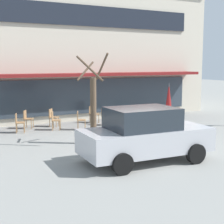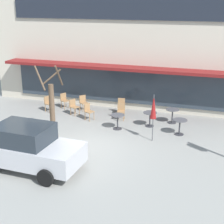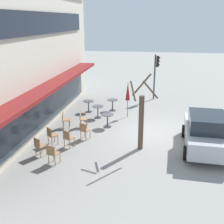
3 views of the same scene
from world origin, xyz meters
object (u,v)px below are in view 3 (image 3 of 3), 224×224
cafe_table_near_wall (113,103)px  cafe_table_streetside (98,110)px  cafe_chair_3 (82,118)px  cafe_table_by_tree (88,105)px  cafe_chair_0 (51,135)px  cafe_chair_1 (39,145)px  cafe_table_mid_patio (107,118)px  patio_umbrella_green_folded (128,92)px  cafe_chair_5 (84,130)px  street_tree (141,118)px  cafe_chair_4 (65,119)px  parked_sedan (206,132)px  traffic_light_pole (156,70)px  cafe_chair_2 (53,153)px  cafe_chair_6 (68,137)px

cafe_table_near_wall → cafe_table_streetside: bearing=157.5°
cafe_table_streetside → cafe_chair_3: (-1.70, 0.53, 0.01)m
cafe_table_by_tree → cafe_chair_0: cafe_chair_0 is taller
cafe_chair_1 → cafe_table_mid_patio: bearing=-30.1°
patio_umbrella_green_folded → cafe_chair_5: 4.39m
cafe_chair_1 → street_tree: size_ratio=0.25×
cafe_chair_4 → parked_sedan: bearing=-101.9°
cafe_table_streetside → cafe_chair_1: size_ratio=0.85×
cafe_chair_4 → street_tree: size_ratio=0.25×
cafe_chair_5 → traffic_light_pole: (8.29, -3.36, 1.77)m
cafe_chair_3 → traffic_light_pole: traffic_light_pole is taller
patio_umbrella_green_folded → cafe_chair_2: 7.12m
patio_umbrella_green_folded → cafe_chair_6: (-4.95, 2.27, -1.10)m
cafe_chair_3 → cafe_chair_6: bearing=-178.8°
patio_umbrella_green_folded → cafe_chair_0: 5.82m
cafe_chair_6 → cafe_table_streetside: bearing=-6.1°
cafe_chair_1 → cafe_chair_4: bearing=0.2°
cafe_table_mid_patio → cafe_chair_0: (-2.78, 2.26, 0.01)m
cafe_chair_5 → cafe_chair_3: bearing=18.8°
street_tree → cafe_chair_1: bearing=109.2°
cafe_chair_1 → street_tree: 4.76m
cafe_table_mid_patio → traffic_light_pole: 7.10m
cafe_table_streetside → cafe_chair_2: 6.14m
cafe_table_by_tree → cafe_table_mid_patio: 3.02m
cafe_table_by_tree → cafe_table_mid_patio: size_ratio=1.00×
cafe_chair_4 → cafe_chair_6: bearing=-158.0°
patio_umbrella_green_folded → parked_sedan: 5.83m
cafe_chair_3 → cafe_chair_6: same height
cafe_chair_0 → traffic_light_pole: size_ratio=0.26×
cafe_chair_1 → cafe_chair_5: (2.14, -1.50, 0.00)m
cafe_table_streetside → street_tree: bearing=-143.6°
cafe_chair_6 → parked_sedan: (0.91, -6.40, 0.35)m
cafe_chair_1 → street_tree: bearing=-70.8°
cafe_table_mid_patio → cafe_chair_3: size_ratio=0.85×
cafe_chair_5 → traffic_light_pole: bearing=-22.1°
cafe_chair_2 → parked_sedan: 7.02m
cafe_chair_2 → cafe_chair_4: size_ratio=1.00×
cafe_chair_5 → cafe_chair_6: size_ratio=1.00×
cafe_chair_2 → traffic_light_pole: size_ratio=0.26×
cafe_table_streetside → cafe_table_by_tree: bearing=40.1°
cafe_chair_5 → parked_sedan: 5.91m
cafe_table_near_wall → patio_umbrella_green_folded: bearing=-133.7°
patio_umbrella_green_folded → cafe_chair_0: bearing=146.2°
cafe_table_by_tree → cafe_chair_2: size_ratio=0.85×
patio_umbrella_green_folded → cafe_chair_0: patio_umbrella_green_folded is taller
cafe_table_near_wall → cafe_chair_4: bearing=149.0°
cafe_table_streetside → cafe_chair_3: cafe_chair_3 is taller
cafe_chair_2 → cafe_chair_6: size_ratio=1.00×
cafe_chair_0 → cafe_chair_5: 1.67m
cafe_table_by_tree → cafe_chair_3: size_ratio=0.85×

